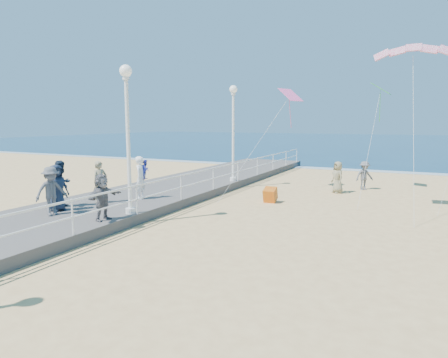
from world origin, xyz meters
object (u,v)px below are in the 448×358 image
at_px(spectator_7, 62,184).
at_px(beach_walker_a, 364,176).
at_px(lamp_post_far, 233,123).
at_px(spectator_2, 51,191).
at_px(spectator_4, 57,188).
at_px(spectator_5, 102,197).
at_px(beach_walker_c, 338,177).
at_px(woman_holding_toddler, 141,178).
at_px(lamp_post_mid, 128,124).
at_px(box_kite, 270,196).
at_px(toddler_held, 146,170).
at_px(spectator_6, 100,182).

bearing_deg(spectator_7, beach_walker_a, -48.75).
bearing_deg(lamp_post_far, spectator_7, -108.72).
distance_m(lamp_post_far, beach_walker_a, 7.80).
relative_size(spectator_2, spectator_4, 1.00).
xyz_separation_m(spectator_5, beach_walker_c, (5.84, 11.12, -0.37)).
bearing_deg(woman_holding_toddler, beach_walker_c, -55.22).
height_order(lamp_post_mid, spectator_7, lamp_post_mid).
height_order(spectator_4, beach_walker_c, spectator_4).
distance_m(spectator_4, box_kite, 9.19).
bearing_deg(spectator_7, box_kite, -54.63).
relative_size(toddler_held, spectator_2, 0.49).
distance_m(lamp_post_mid, spectator_7, 3.93).
distance_m(toddler_held, spectator_4, 3.79).
xyz_separation_m(woman_holding_toddler, box_kite, (4.69, 3.54, -1.03)).
xyz_separation_m(spectator_5, spectator_6, (-2.16, 2.19, 0.07)).
bearing_deg(woman_holding_toddler, lamp_post_mid, -162.49).
height_order(spectator_5, beach_walker_c, spectator_5).
height_order(spectator_6, beach_walker_c, spectator_6).
relative_size(spectator_4, beach_walker_c, 1.05).
relative_size(spectator_7, beach_walker_c, 1.10).
bearing_deg(lamp_post_far, box_kite, -42.33).
relative_size(spectator_2, spectator_6, 1.01).
bearing_deg(spectator_6, woman_holding_toddler, -19.88).
bearing_deg(box_kite, spectator_5, -118.37).
bearing_deg(spectator_7, toddler_held, -42.39).
xyz_separation_m(spectator_6, beach_walker_a, (9.13, 10.61, -0.48)).
relative_size(spectator_5, beach_walker_c, 0.96).
height_order(lamp_post_far, beach_walker_c, lamp_post_far).
bearing_deg(toddler_held, box_kite, -65.18).
height_order(spectator_2, beach_walker_a, spectator_2).
relative_size(toddler_held, spectator_6, 0.49).
bearing_deg(woman_holding_toddler, toddler_held, -56.99).
bearing_deg(beach_walker_c, spectator_6, -83.68).
height_order(spectator_6, box_kite, spectator_6).
distance_m(toddler_held, spectator_6, 2.00).
bearing_deg(spectator_6, beach_walker_a, -27.16).
distance_m(beach_walker_c, box_kite, 4.60).
height_order(lamp_post_mid, spectator_4, lamp_post_mid).
height_order(lamp_post_far, spectator_5, lamp_post_far).
relative_size(woman_holding_toddler, box_kite, 3.10).
relative_size(beach_walker_a, beach_walker_c, 0.95).
height_order(lamp_post_far, beach_walker_a, lamp_post_far).
xyz_separation_m(lamp_post_far, spectator_7, (-3.14, -9.27, -2.34)).
xyz_separation_m(lamp_post_mid, box_kite, (3.30, 6.00, -3.36)).
height_order(lamp_post_far, box_kite, lamp_post_far).
bearing_deg(spectator_6, spectator_4, -179.35).
distance_m(spectator_5, spectator_7, 3.09).
bearing_deg(spectator_4, beach_walker_a, -25.87).
relative_size(woman_holding_toddler, spectator_6, 1.07).
distance_m(spectator_2, spectator_5, 2.19).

